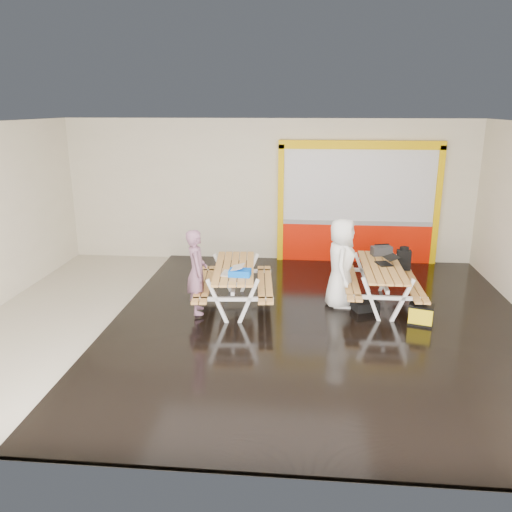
# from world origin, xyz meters

# --- Properties ---
(room) EXTENTS (10.02, 8.02, 3.52)m
(room) POSITION_xyz_m (0.00, 0.00, 1.75)
(room) COLOR beige
(room) RESTS_ON ground
(deck) EXTENTS (7.50, 7.98, 0.05)m
(deck) POSITION_xyz_m (1.25, 0.00, 0.03)
(deck) COLOR black
(deck) RESTS_ON room
(kiosk) EXTENTS (3.88, 0.16, 3.00)m
(kiosk) POSITION_xyz_m (2.20, 3.93, 1.44)
(kiosk) COLOR red
(kiosk) RESTS_ON room
(picnic_table_left) EXTENTS (1.62, 2.24, 0.85)m
(picnic_table_left) POSITION_xyz_m (-0.39, 0.68, 0.64)
(picnic_table_left) COLOR #C18845
(picnic_table_left) RESTS_ON deck
(picnic_table_right) EXTENTS (1.45, 2.11, 0.84)m
(picnic_table_right) POSITION_xyz_m (2.41, 1.00, 0.64)
(picnic_table_right) COLOR #C18845
(picnic_table_right) RESTS_ON deck
(person_left) EXTENTS (0.51, 0.65, 1.57)m
(person_left) POSITION_xyz_m (-1.02, 0.19, 0.88)
(person_left) COLOR #7D536A
(person_left) RESTS_ON deck
(person_right) EXTENTS (0.62, 0.90, 1.76)m
(person_right) POSITION_xyz_m (1.63, 0.93, 0.88)
(person_right) COLOR white
(person_right) RESTS_ON deck
(laptop_left) EXTENTS (0.42, 0.38, 0.17)m
(laptop_left) POSITION_xyz_m (-0.38, 0.25, 0.90)
(laptop_left) COLOR silver
(laptop_left) RESTS_ON picnic_table_left
(laptop_right) EXTENTS (0.47, 0.44, 0.16)m
(laptop_right) POSITION_xyz_m (2.51, 1.13, 0.89)
(laptop_right) COLOR black
(laptop_right) RESTS_ON picnic_table_right
(blue_pouch) EXTENTS (0.39, 0.29, 0.11)m
(blue_pouch) POSITION_xyz_m (-0.22, 0.16, 0.90)
(blue_pouch) COLOR blue
(blue_pouch) RESTS_ON picnic_table_left
(toolbox) EXTENTS (0.45, 0.30, 0.24)m
(toolbox) POSITION_xyz_m (2.50, 1.76, 0.93)
(toolbox) COLOR black
(toolbox) RESTS_ON picnic_table_right
(backpack) EXTENTS (0.30, 0.20, 0.48)m
(backpack) POSITION_xyz_m (2.96, 1.79, 0.77)
(backpack) COLOR black
(backpack) RESTS_ON picnic_table_right
(dark_case) EXTENTS (0.55, 0.48, 0.17)m
(dark_case) POSITION_xyz_m (2.10, 0.70, 0.14)
(dark_case) COLOR black
(dark_case) RESTS_ON deck
(fluke_bag) EXTENTS (0.48, 0.39, 0.37)m
(fluke_bag) POSITION_xyz_m (3.00, 0.10, 0.23)
(fluke_bag) COLOR black
(fluke_bag) RESTS_ON deck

